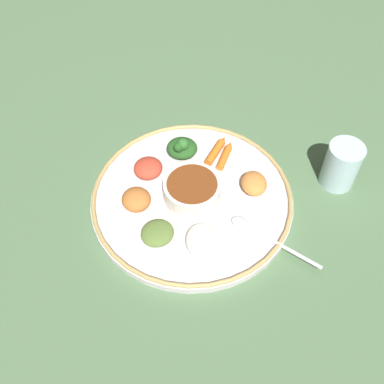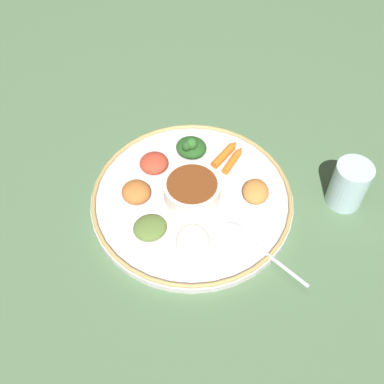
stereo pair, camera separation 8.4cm
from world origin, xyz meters
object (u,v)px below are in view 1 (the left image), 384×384
Objects in this scene: greens_pile at (182,147)px; carrot_outer at (216,150)px; spoon at (261,234)px; drinking_glass at (340,167)px; center_bowl at (192,190)px; carrot_near_spoon at (225,155)px.

carrot_outer is (0.06, -0.03, -0.01)m from greens_pile.
spoon is 1.80× the size of drinking_glass.
greens_pile is at bearing 94.45° from spoon.
center_bowl reaches higher than carrot_near_spoon.
center_bowl reaches higher than spoon.
carrot_near_spoon is at bearing 135.92° from drinking_glass.
center_bowl is 0.11m from greens_pile.
drinking_glass is at bearing -44.08° from carrot_near_spoon.
spoon is at bearing -85.55° from greens_pile.
drinking_glass is at bearing -21.53° from center_bowl.
carrot_outer reaches higher than carrot_near_spoon.
drinking_glass is at bearing -46.08° from carrot_outer.
spoon is (0.06, -0.13, -0.02)m from center_bowl.
drinking_glass reaches higher than center_bowl.
drinking_glass is (0.26, -0.10, 0.00)m from center_bowl.
center_bowl is at bearing -111.43° from greens_pile.
greens_pile reaches higher than center_bowl.
carrot_outer is (0.10, 0.07, -0.01)m from center_bowl.
spoon is at bearing -101.30° from carrot_outer.
carrot_outer is (-0.01, 0.02, 0.00)m from carrot_near_spoon.
center_bowl reaches higher than carrot_outer.
carrot_near_spoon is 0.02m from carrot_outer.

